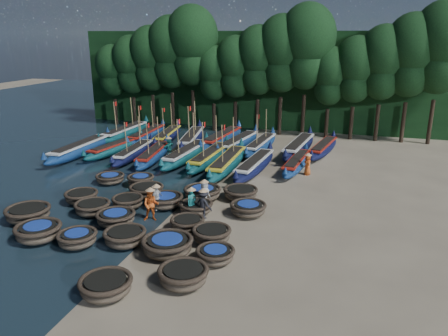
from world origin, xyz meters
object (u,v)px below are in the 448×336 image
(coracle_20, at_px, (110,178))
(long_boat_12, at_px, (192,139))
(coracle_8, at_px, (167,245))
(coracle_9, at_px, (215,254))
(coracle_17, at_px, (165,200))
(coracle_4, at_px, (183,275))
(long_boat_0, at_px, (80,149))
(long_boat_16, at_px, (299,147))
(long_boat_17, at_px, (323,148))
(coracle_7, at_px, (125,237))
(fisherman_5, at_px, (169,146))
(coracle_12, at_px, (116,218))
(coracle_23, at_px, (202,193))
(coracle_21, at_px, (141,180))
(coracle_5, at_px, (38,232))
(coracle_6, at_px, (77,238))
(long_boat_2, at_px, (134,152))
(fisherman_3, at_px, (204,204))
(long_boat_1, at_px, (115,148))
(long_boat_4, at_px, (186,154))
(coracle_10, at_px, (28,213))
(fisherman_2, at_px, (151,204))
(fisherman_6, at_px, (308,164))
(long_boat_10, at_px, (147,135))
(long_boat_15, at_px, (261,145))
(long_boat_7, at_px, (255,165))
(fisherman_0, at_px, (204,193))
(long_boat_6, at_px, (227,163))
(coracle_15, at_px, (81,197))
(long_boat_3, at_px, (153,155))
(coracle_11, at_px, (92,208))
(coracle_24, at_px, (241,193))
(long_boat_13, at_px, (222,139))
(coracle_16, at_px, (128,202))
(long_boat_9, at_px, (125,132))
(long_boat_8, at_px, (296,163))
(long_boat_5, at_px, (210,157))
(coracle_3, at_px, (106,286))
(coracle_14, at_px, (212,234))
(long_boat_11, at_px, (168,136))
(coracle_22, at_px, (147,190))

(coracle_20, distance_m, long_boat_12, 11.48)
(coracle_8, bearing_deg, coracle_9, -1.69)
(coracle_17, bearing_deg, coracle_4, -61.13)
(coracle_20, distance_m, long_boat_0, 8.01)
(long_boat_16, height_order, long_boat_17, long_boat_16)
(coracle_7, xyz_separation_m, fisherman_5, (-4.35, 15.32, 0.38))
(coracle_12, height_order, coracle_23, coracle_23)
(long_boat_16, bearing_deg, coracle_21, -122.52)
(coracle_5, height_order, long_boat_16, long_boat_16)
(coracle_6, distance_m, long_boat_2, 15.25)
(coracle_17, xyz_separation_m, fisherman_3, (2.70, -0.87, 0.44))
(long_boat_1, bearing_deg, coracle_20, -53.62)
(coracle_4, bearing_deg, long_boat_4, 110.88)
(coracle_10, relative_size, long_boat_2, 0.36)
(coracle_5, height_order, fisherman_2, fisherman_2)
(coracle_23, bearing_deg, fisherman_6, 50.00)
(long_boat_10, xyz_separation_m, fisherman_6, (15.73, -6.13, 0.27))
(coracle_8, distance_m, long_boat_15, 19.32)
(coracle_4, height_order, long_boat_2, long_boat_2)
(coracle_5, xyz_separation_m, fisherman_2, (4.25, 3.80, 0.46))
(coracle_17, bearing_deg, long_boat_7, 65.94)
(coracle_23, height_order, fisherman_0, fisherman_0)
(long_boat_1, relative_size, fisherman_5, 4.37)
(coracle_5, distance_m, fisherman_2, 5.73)
(long_boat_6, bearing_deg, coracle_15, -127.31)
(long_boat_3, height_order, long_boat_16, long_boat_3)
(coracle_8, xyz_separation_m, long_boat_6, (-0.94, 13.11, 0.13))
(coracle_7, bearing_deg, coracle_11, 141.93)
(fisherman_3, bearing_deg, long_boat_4, -43.81)
(coracle_8, xyz_separation_m, coracle_24, (1.47, 7.74, -0.05))
(long_boat_2, relative_size, long_boat_13, 0.86)
(coracle_10, bearing_deg, coracle_23, 36.02)
(coracle_16, relative_size, long_boat_9, 0.23)
(coracle_10, bearing_deg, long_boat_7, 50.47)
(coracle_12, bearing_deg, coracle_9, -19.80)
(long_boat_8, bearing_deg, long_boat_5, -169.75)
(coracle_3, height_order, fisherman_6, fisherman_6)
(coracle_23, bearing_deg, coracle_9, -66.48)
(coracle_3, distance_m, long_boat_17, 24.49)
(coracle_5, bearing_deg, coracle_6, 0.44)
(coracle_14, bearing_deg, coracle_8, -132.92)
(long_boat_11, bearing_deg, coracle_22, -78.66)
(coracle_16, xyz_separation_m, long_boat_0, (-9.27, 8.99, 0.20))
(coracle_7, distance_m, coracle_22, 6.60)
(coracle_22, xyz_separation_m, fisherman_3, (4.53, -2.18, 0.46))
(coracle_10, distance_m, coracle_23, 9.85)
(long_boat_12, distance_m, fisherman_5, 3.91)
(long_boat_0, distance_m, long_boat_10, 7.12)
(coracle_17, bearing_deg, long_boat_8, 56.35)
(coracle_14, bearing_deg, fisherman_0, 113.41)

